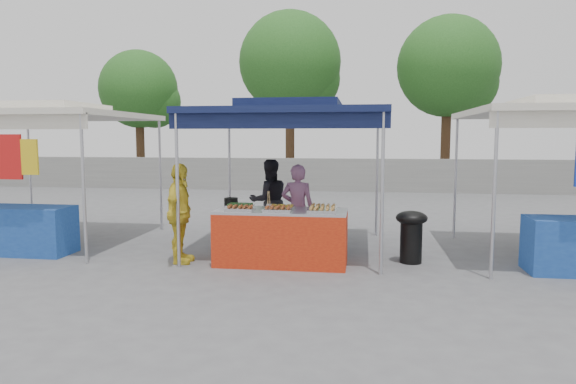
# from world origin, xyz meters

# --- Properties ---
(ground_plane) EXTENTS (80.00, 80.00, 0.00)m
(ground_plane) POSITION_xyz_m (0.00, 0.00, 0.00)
(ground_plane) COLOR #58585B
(back_wall) EXTENTS (40.00, 0.25, 1.20)m
(back_wall) POSITION_xyz_m (0.00, 11.00, 0.60)
(back_wall) COLOR gray
(back_wall) RESTS_ON ground_plane
(main_canopy) EXTENTS (3.20, 3.20, 2.57)m
(main_canopy) POSITION_xyz_m (0.00, 0.97, 2.37)
(main_canopy) COLOR #B8B8BF
(main_canopy) RESTS_ON ground_plane
(neighbor_stall_left) EXTENTS (3.20, 3.20, 2.57)m
(neighbor_stall_left) POSITION_xyz_m (-4.50, 0.57, 1.60)
(neighbor_stall_left) COLOR #B8B8BF
(neighbor_stall_left) RESTS_ON ground_plane
(tree_0) EXTENTS (3.38, 3.30, 5.67)m
(tree_0) POSITION_xyz_m (-8.19, 13.35, 3.87)
(tree_0) COLOR #3F2A18
(tree_0) RESTS_ON ground_plane
(tree_1) EXTENTS (4.05, 4.05, 6.96)m
(tree_1) POSITION_xyz_m (-1.59, 12.93, 4.76)
(tree_1) COLOR #3F2A18
(tree_1) RESTS_ON ground_plane
(tree_2) EXTENTS (3.81, 3.81, 6.54)m
(tree_2) POSITION_xyz_m (4.48, 12.76, 4.48)
(tree_2) COLOR #3F2A18
(tree_2) RESTS_ON ground_plane
(vendor_table) EXTENTS (2.00, 0.80, 0.85)m
(vendor_table) POSITION_xyz_m (0.00, -0.10, 0.43)
(vendor_table) COLOR red
(vendor_table) RESTS_ON ground_plane
(food_tray_fl) EXTENTS (0.42, 0.30, 0.07)m
(food_tray_fl) POSITION_xyz_m (-0.59, -0.33, 0.88)
(food_tray_fl) COLOR silver
(food_tray_fl) RESTS_ON vendor_table
(food_tray_fm) EXTENTS (0.42, 0.30, 0.07)m
(food_tray_fm) POSITION_xyz_m (-0.02, -0.33, 0.88)
(food_tray_fm) COLOR silver
(food_tray_fm) RESTS_ON vendor_table
(food_tray_fr) EXTENTS (0.42, 0.30, 0.07)m
(food_tray_fr) POSITION_xyz_m (0.64, -0.34, 0.88)
(food_tray_fr) COLOR silver
(food_tray_fr) RESTS_ON vendor_table
(food_tray_bl) EXTENTS (0.42, 0.30, 0.07)m
(food_tray_bl) POSITION_xyz_m (-0.66, -0.02, 0.88)
(food_tray_bl) COLOR silver
(food_tray_bl) RESTS_ON vendor_table
(food_tray_bm) EXTENTS (0.42, 0.30, 0.07)m
(food_tray_bm) POSITION_xyz_m (-0.02, -0.03, 0.88)
(food_tray_bm) COLOR silver
(food_tray_bm) RESTS_ON vendor_table
(food_tray_br) EXTENTS (0.42, 0.30, 0.07)m
(food_tray_br) POSITION_xyz_m (0.63, -0.04, 0.88)
(food_tray_br) COLOR silver
(food_tray_br) RESTS_ON vendor_table
(cooking_pot) EXTENTS (0.22, 0.22, 0.13)m
(cooking_pot) POSITION_xyz_m (-0.88, 0.24, 0.91)
(cooking_pot) COLOR black
(cooking_pot) RESTS_ON vendor_table
(skewer_cup) EXTENTS (0.09, 0.09, 0.11)m
(skewer_cup) POSITION_xyz_m (-0.16, -0.27, 0.90)
(skewer_cup) COLOR #B8B8BF
(skewer_cup) RESTS_ON vendor_table
(wok_burner) EXTENTS (0.49, 0.49, 0.82)m
(wok_burner) POSITION_xyz_m (1.99, 0.30, 0.49)
(wok_burner) COLOR black
(wok_burner) RESTS_ON ground_plane
(crate_left) EXTENTS (0.46, 0.32, 0.28)m
(crate_left) POSITION_xyz_m (-0.48, 0.63, 0.14)
(crate_left) COLOR #13309F
(crate_left) RESTS_ON ground_plane
(crate_right) EXTENTS (0.49, 0.34, 0.29)m
(crate_right) POSITION_xyz_m (0.40, 0.63, 0.15)
(crate_right) COLOR #13309F
(crate_right) RESTS_ON ground_plane
(crate_stacked) EXTENTS (0.48, 0.33, 0.29)m
(crate_stacked) POSITION_xyz_m (0.40, 0.63, 0.44)
(crate_stacked) COLOR #13309F
(crate_stacked) RESTS_ON crate_right
(vendor_woman) EXTENTS (0.58, 0.40, 1.51)m
(vendor_woman) POSITION_xyz_m (0.16, 0.65, 0.76)
(vendor_woman) COLOR #87567A
(vendor_woman) RESTS_ON ground_plane
(helper_man) EXTENTS (0.93, 0.85, 1.55)m
(helper_man) POSITION_xyz_m (-0.50, 1.58, 0.77)
(helper_man) COLOR black
(helper_man) RESTS_ON ground_plane
(customer_person) EXTENTS (0.41, 0.92, 1.56)m
(customer_person) POSITION_xyz_m (-1.57, -0.24, 0.78)
(customer_person) COLOR yellow
(customer_person) RESTS_ON ground_plane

